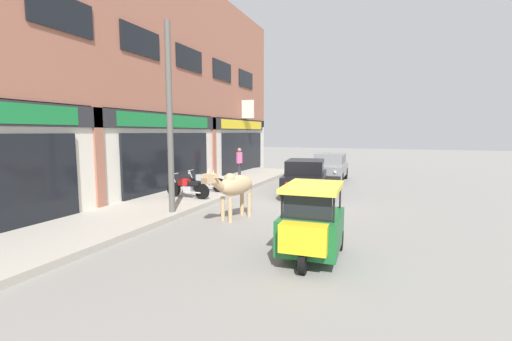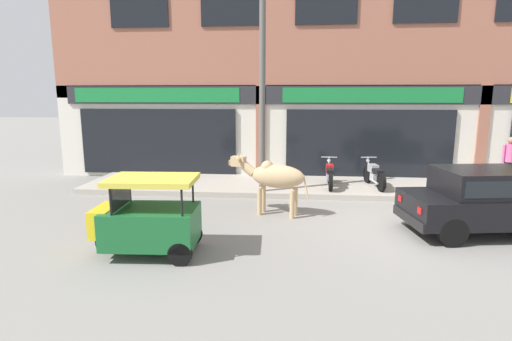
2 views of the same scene
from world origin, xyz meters
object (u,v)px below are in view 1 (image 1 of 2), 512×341
cow (234,186)px  car_1 (330,166)px  auto_rickshaw (311,227)px  pedestrian (239,160)px  motorcycle_0 (187,187)px  car_0 (305,175)px  motorcycle_1 (205,182)px  utility_pole (170,119)px

cow → car_1: cow is taller
auto_rickshaw → pedestrian: (9.54, 5.93, 0.49)m
cow → car_1: size_ratio=0.57×
cow → motorcycle_0: (1.66, 2.68, -0.45)m
car_0 → motorcycle_0: car_0 is taller
motorcycle_1 → auto_rickshaw: bearing=-133.7°
car_1 → cow: bearing=172.2°
car_1 → utility_pole: utility_pole is taller
cow → auto_rickshaw: size_ratio=1.04×
auto_rickshaw → utility_pole: bearing=68.6°
motorcycle_0 → pedestrian: (5.60, 0.43, 0.60)m
auto_rickshaw → car_0: bearing=14.4°
car_0 → auto_rickshaw: auto_rickshaw is taller
cow → motorcycle_0: cow is taller
car_0 → motorcycle_0: 4.81m
car_1 → auto_rickshaw: auto_rickshaw is taller
motorcycle_0 → utility_pole: (-2.10, -0.80, 2.42)m
car_0 → motorcycle_0: size_ratio=2.08×
motorcycle_0 → motorcycle_1: same height
auto_rickshaw → motorcycle_0: 6.77m
motorcycle_0 → car_0: bearing=-50.4°
car_1 → motorcycle_0: car_1 is taller
auto_rickshaw → pedestrian: 11.24m
auto_rickshaw → cow: bearing=50.9°
auto_rickshaw → utility_pole: 5.55m
motorcycle_0 → pedestrian: 5.65m
cow → car_0: size_ratio=0.56×
auto_rickshaw → utility_pole: size_ratio=0.36×
cow → motorcycle_1: 4.16m
car_0 → pedestrian: 4.86m
cow → car_1: 9.40m
cow → pedestrian: pedestrian is taller
cow → utility_pole: size_ratio=0.37×
cow → pedestrian: size_ratio=1.31×
cow → car_0: (4.72, -1.02, -0.19)m
cow → pedestrian: bearing=23.2°
motorcycle_0 → car_1: bearing=-27.3°
cow → utility_pole: utility_pole is taller
car_0 → pedestrian: bearing=58.4°
motorcycle_1 → pedestrian: bearing=4.5°
car_1 → auto_rickshaw: (-11.60, -1.55, -0.15)m
utility_pole → pedestrian: bearing=9.1°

